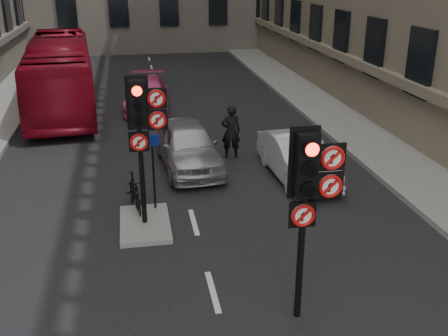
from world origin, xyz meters
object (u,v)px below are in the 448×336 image
object	(u,v)px
car_pink	(147,94)
bus_red	(60,74)
signal_near	(310,186)
car_white	(297,158)
car_silver	(188,145)
info_sign	(153,162)
signal_far	(142,120)
motorcycle	(135,193)
motorcyclist	(231,132)

from	to	relation	value
car_pink	bus_red	xyz separation A→B (m)	(-3.64, 0.82, 0.85)
signal_near	car_pink	world-z (taller)	signal_near
car_white	bus_red	distance (m)	12.39
car_silver	info_sign	bearing A→B (deg)	-115.70
car_white	car_pink	size ratio (longest dim) A/B	0.86
car_pink	car_silver	bearing A→B (deg)	-78.39
car_white	signal_far	bearing A→B (deg)	-155.24
signal_far	car_silver	bearing A→B (deg)	69.55
car_pink	motorcycle	distance (m)	10.22
car_pink	info_sign	distance (m)	10.48
bus_red	motorcycle	size ratio (longest dim) A/B	6.84
signal_far	car_pink	bearing A→B (deg)	87.69
car_silver	motorcycle	bearing A→B (deg)	-125.65
car_silver	bus_red	distance (m)	9.45
signal_far	bus_red	size ratio (longest dim) A/B	0.33
signal_near	info_sign	world-z (taller)	signal_near
signal_near	motorcyclist	distance (m)	8.61
signal_far	bus_red	distance (m)	12.49
bus_red	info_sign	world-z (taller)	bus_red
car_silver	bus_red	world-z (taller)	bus_red
car_pink	motorcycle	world-z (taller)	car_pink
car_white	car_pink	bearing A→B (deg)	111.79
car_white	motorcycle	bearing A→B (deg)	-167.20
motorcycle	car_silver	bearing A→B (deg)	50.28
motorcyclist	signal_far	bearing A→B (deg)	59.99
signal_near	car_silver	distance (m)	8.11
motorcycle	info_sign	xyz separation A→B (m)	(0.50, -0.27, 0.92)
car_silver	car_pink	xyz separation A→B (m)	(-0.97, 7.39, -0.06)
signal_near	bus_red	world-z (taller)	signal_near
signal_far	bus_red	bearing A→B (deg)	104.86
car_white	motorcyclist	xyz separation A→B (m)	(-1.59, 2.10, 0.24)
car_white	bus_red	world-z (taller)	bus_red
car_white	info_sign	bearing A→B (deg)	-162.27
signal_far	car_white	distance (m)	5.46
signal_near	bus_red	distance (m)	17.07
motorcyclist	car_white	bearing A→B (deg)	130.22
signal_far	motorcycle	distance (m)	2.46
bus_red	motorcycle	world-z (taller)	bus_red
car_white	info_sign	world-z (taller)	info_sign
bus_red	motorcyclist	xyz separation A→B (m)	(6.09, -7.58, -0.63)
car_pink	bus_red	bearing A→B (deg)	171.38
bus_red	motorcycle	xyz separation A→B (m)	(2.90, -11.01, -1.03)
car_silver	signal_near	bearing A→B (deg)	-85.65
car_white	motorcycle	world-z (taller)	car_white
signal_near	car_silver	xyz separation A→B (m)	(-1.18, 7.81, -1.86)
car_pink	bus_red	size ratio (longest dim) A/B	0.42
signal_near	motorcyclist	bearing A→B (deg)	87.93
car_pink	motorcyclist	bearing A→B (deg)	-65.92
signal_far	motorcyclist	size ratio (longest dim) A/B	2.03
signal_far	info_sign	bearing A→B (deg)	73.88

